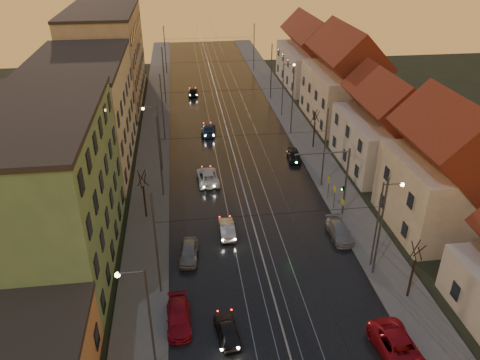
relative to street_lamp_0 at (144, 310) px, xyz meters
name	(u,v)px	position (x,y,z in m)	size (l,w,h in m)	color
road	(228,134)	(9.10, 38.00, -4.87)	(16.00, 120.00, 0.04)	black
sidewalk_left	(155,137)	(-0.90, 38.00, -4.81)	(4.00, 120.00, 0.15)	#4C4C4C
sidewalk_right	(299,130)	(19.10, 38.00, -4.81)	(4.00, 120.00, 0.15)	#4C4C4C
tram_rail_0	(212,134)	(6.90, 38.00, -4.83)	(0.06, 120.00, 0.03)	gray
tram_rail_1	(222,134)	(8.33, 38.00, -4.83)	(0.06, 120.00, 0.03)	gray
tram_rail_2	(234,133)	(9.87, 38.00, -4.83)	(0.06, 120.00, 0.03)	gray
tram_rail_3	(244,133)	(11.30, 38.00, -4.83)	(0.06, 120.00, 0.03)	gray
apartment_left_1	(41,196)	(-8.40, 12.00, 1.61)	(10.00, 18.00, 13.00)	#5B8454
apartment_left_2	(84,114)	(-8.40, 32.00, 1.11)	(10.00, 20.00, 12.00)	beige
apartment_left_3	(107,56)	(-8.40, 56.00, 2.11)	(10.00, 24.00, 14.00)	#9A8563
house_right_1	(445,175)	(26.10, 13.00, 0.56)	(8.67, 10.20, 10.80)	#B7A68D
house_right_2	(385,129)	(26.10, 26.00, -0.24)	(9.18, 12.24, 9.20)	#BBB6AC
house_right_3	(344,82)	(26.10, 41.00, 0.92)	(9.18, 14.28, 11.50)	#B7A68D
house_right_4	(311,57)	(26.10, 59.00, 0.16)	(9.18, 16.32, 10.00)	#BBB6AC
catenary_pole_l_1	(156,245)	(0.50, 7.00, -0.39)	(0.16, 0.16, 9.00)	#595B60
catenary_pole_r_1	(380,228)	(17.70, 7.00, -0.39)	(0.16, 0.16, 9.00)	#595B60
catenary_pole_l_2	(160,158)	(0.50, 22.00, -0.39)	(0.16, 0.16, 9.00)	#595B60
catenary_pole_r_2	(325,149)	(17.70, 22.00, -0.39)	(0.16, 0.16, 9.00)	#595B60
catenary_pole_l_3	(162,108)	(0.50, 37.00, -0.39)	(0.16, 0.16, 9.00)	#595B60
catenary_pole_r_3	(292,102)	(17.70, 37.00, -0.39)	(0.16, 0.16, 9.00)	#595B60
catenary_pole_l_4	(164,76)	(0.50, 52.00, -0.39)	(0.16, 0.16, 9.00)	#595B60
catenary_pole_r_4	(271,72)	(17.70, 52.00, -0.39)	(0.16, 0.16, 9.00)	#595B60
catenary_pole_l_5	(165,50)	(0.50, 70.00, -0.39)	(0.16, 0.16, 9.00)	#595B60
catenary_pole_r_5	(254,47)	(17.70, 70.00, -0.39)	(0.16, 0.16, 9.00)	#595B60
street_lamp_0	(144,310)	(0.00, 0.00, 0.00)	(1.75, 0.32, 8.00)	#595B60
street_lamp_1	(382,217)	(18.21, 8.00, 0.00)	(1.75, 0.32, 8.00)	#595B60
street_lamp_2	(156,132)	(0.00, 28.00, 0.00)	(1.75, 0.32, 8.00)	#595B60
street_lamp_3	(285,84)	(18.21, 44.00, 0.00)	(1.75, 0.32, 8.00)	#595B60
traffic_light_mast	(337,174)	(17.10, 16.00, -0.29)	(5.30, 0.32, 7.20)	#595B60
bare_tree_0	(144,196)	(-1.09, 18.00, -2.40)	(1.09, 1.09, 5.11)	black
bare_tree_1	(413,272)	(19.31, 4.00, -2.40)	(1.09, 1.09, 5.11)	black
bare_tree_2	(314,130)	(19.51, 32.00, -2.40)	(1.09, 1.09, 5.11)	black
driving_car_0	(227,330)	(5.16, 1.89, -4.28)	(1.44, 3.57, 1.22)	black
driving_car_1	(227,228)	(6.43, 14.18, -4.26)	(1.32, 3.79, 1.25)	#ADAEB3
driving_car_2	(208,176)	(5.37, 24.56, -4.21)	(2.23, 4.83, 1.34)	silver
driving_car_3	(208,129)	(6.42, 38.38, -4.21)	(1.88, 4.63, 1.34)	#192B4C
driving_car_4	(193,92)	(5.03, 55.53, -4.23)	(1.56, 3.87, 1.32)	black
parked_left_2	(179,317)	(1.86, 3.51, -4.27)	(1.71, 4.21, 1.22)	maroon
parked_left_3	(189,252)	(2.83, 11.03, -4.23)	(1.55, 3.85, 1.31)	gray
parked_right_0	(400,350)	(16.13, -1.45, -4.13)	(2.49, 5.40, 1.50)	#A5101C
parked_right_1	(340,231)	(16.62, 12.39, -4.27)	(1.73, 4.24, 1.23)	gray
parked_right_2	(294,155)	(16.21, 28.73, -4.26)	(1.48, 3.67, 1.25)	black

